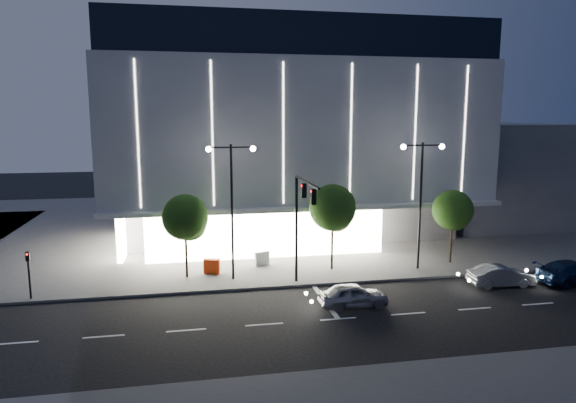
% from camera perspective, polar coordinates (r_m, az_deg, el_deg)
% --- Properties ---
extents(ground, '(160.00, 160.00, 0.00)m').
position_cam_1_polar(ground, '(29.22, 0.90, -12.10)').
color(ground, black).
rests_on(ground, ground).
extents(sidewalk_museum, '(70.00, 40.00, 0.15)m').
position_cam_1_polar(sidewalk_museum, '(52.78, 0.98, -2.24)').
color(sidewalk_museum, '#474747').
rests_on(sidewalk_museum, ground).
extents(museum, '(30.00, 25.80, 18.00)m').
position_cam_1_polar(museum, '(49.68, -0.89, 7.73)').
color(museum, '#4C4C51').
rests_on(museum, ground).
extents(annex_building, '(16.00, 20.00, 10.00)m').
position_cam_1_polar(annex_building, '(59.90, 21.11, 3.28)').
color(annex_building, '#4C4C51').
rests_on(annex_building, ground).
extents(traffic_mast, '(0.33, 5.89, 7.07)m').
position_cam_1_polar(traffic_mast, '(31.18, 1.49, -1.10)').
color(traffic_mast, black).
rests_on(traffic_mast, ground).
extents(street_lamp_west, '(3.16, 0.36, 9.00)m').
position_cam_1_polar(street_lamp_west, '(33.07, -6.27, 1.08)').
color(street_lamp_west, black).
rests_on(street_lamp_west, ground).
extents(street_lamp_east, '(3.16, 0.36, 9.00)m').
position_cam_1_polar(street_lamp_east, '(36.43, 14.57, 1.60)').
color(street_lamp_east, black).
rests_on(street_lamp_east, ground).
extents(ped_signal_far, '(0.22, 0.24, 3.00)m').
position_cam_1_polar(ped_signal_far, '(33.72, -26.86, -6.81)').
color(ped_signal_far, black).
rests_on(ped_signal_far, ground).
extents(tree_left, '(3.02, 3.02, 5.72)m').
position_cam_1_polar(tree_left, '(34.31, -11.31, -2.01)').
color(tree_left, black).
rests_on(tree_left, ground).
extents(tree_mid, '(3.25, 3.25, 6.15)m').
position_cam_1_polar(tree_mid, '(35.54, 5.01, -0.97)').
color(tree_mid, black).
rests_on(tree_mid, ground).
extents(tree_right, '(2.91, 2.91, 5.51)m').
position_cam_1_polar(tree_right, '(39.01, 17.84, -1.14)').
color(tree_right, black).
rests_on(tree_right, ground).
extents(car_lead, '(4.03, 1.72, 1.36)m').
position_cam_1_polar(car_lead, '(29.85, 7.27, -10.31)').
color(car_lead, gray).
rests_on(car_lead, ground).
extents(car_second, '(4.20, 1.63, 1.37)m').
position_cam_1_polar(car_second, '(35.78, 22.59, -7.62)').
color(car_second, '#95989B').
rests_on(car_second, ground).
extents(car_third, '(5.32, 2.70, 1.48)m').
position_cam_1_polar(car_third, '(38.43, 29.10, -6.86)').
color(car_third, '#112141').
rests_on(car_third, ground).
extents(barrier_a, '(1.12, 0.61, 1.00)m').
position_cam_1_polar(barrier_a, '(35.49, -8.48, -7.18)').
color(barrier_a, '#FF3C0E').
rests_on(barrier_a, sidewalk_museum).
extents(barrier_b, '(1.13, 0.52, 1.00)m').
position_cam_1_polar(barrier_b, '(35.71, -8.43, -7.07)').
color(barrier_b, silver).
rests_on(barrier_b, sidewalk_museum).
extents(barrier_d, '(1.11, 0.64, 1.00)m').
position_cam_1_polar(barrier_d, '(37.07, -2.90, -6.36)').
color(barrier_d, silver).
rests_on(barrier_d, sidewalk_museum).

